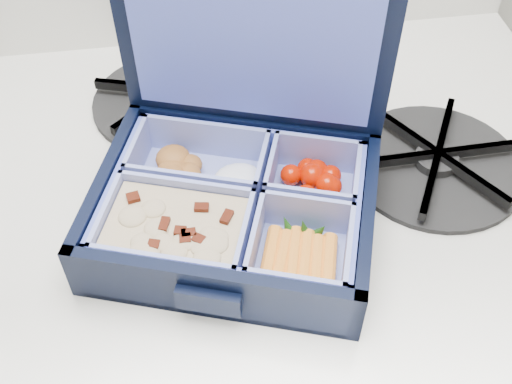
{
  "coord_description": "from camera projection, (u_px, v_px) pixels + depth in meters",
  "views": [
    {
      "loc": [
        0.28,
        1.23,
        1.44
      ],
      "look_at": [
        0.34,
        1.62,
        1.01
      ],
      "focal_mm": 45.0,
      "sensor_mm": 36.0,
      "label": 1
    }
  ],
  "objects": [
    {
      "name": "bento_box",
      "position": [
        234.0,
        209.0,
        0.57
      ],
      "size": [
        0.29,
        0.26,
        0.06
      ],
      "primitive_type": null,
      "rotation": [
        0.0,
        0.0,
        -0.33
      ],
      "color": "black",
      "rests_on": "stove"
    },
    {
      "name": "burner_grate_rear",
      "position": [
        171.0,
        96.0,
        0.71
      ],
      "size": [
        0.22,
        0.22,
        0.02
      ],
      "primitive_type": "cylinder",
      "rotation": [
        0.0,
        0.0,
        -0.3
      ],
      "color": "black",
      "rests_on": "stove"
    },
    {
      "name": "burner_grate",
      "position": [
        437.0,
        158.0,
        0.64
      ],
      "size": [
        0.18,
        0.18,
        0.03
      ],
      "primitive_type": "cylinder",
      "rotation": [
        0.0,
        0.0,
        0.02
      ],
      "color": "black",
      "rests_on": "stove"
    },
    {
      "name": "fork",
      "position": [
        294.0,
        121.0,
        0.69
      ],
      "size": [
        0.1,
        0.18,
        0.01
      ],
      "primitive_type": null,
      "rotation": [
        0.0,
        0.0,
        -0.46
      ],
      "color": "#B1B1B1",
      "rests_on": "stove"
    }
  ]
}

